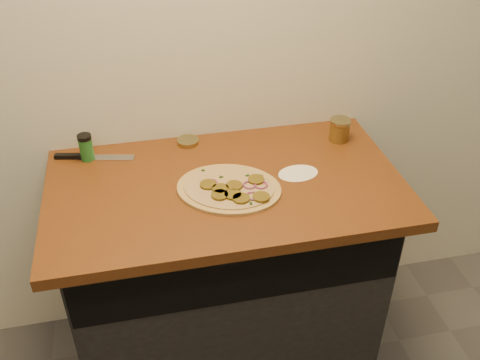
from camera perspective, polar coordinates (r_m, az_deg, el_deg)
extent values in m
cube|color=beige|center=(1.90, -3.75, 16.79)|extent=(4.00, 0.02, 2.70)
cube|color=black|center=(2.14, -1.52, -10.06)|extent=(1.10, 0.60, 0.86)
cube|color=brown|center=(1.82, -1.56, -0.66)|extent=(1.20, 0.70, 0.04)
cylinder|color=tan|center=(1.77, -1.20, -0.93)|extent=(0.45, 0.45, 0.01)
cylinder|color=beige|center=(1.76, -1.20, -0.73)|extent=(0.39, 0.39, 0.00)
cylinder|color=brown|center=(1.70, 0.13, -1.98)|extent=(0.06, 0.06, 0.01)
cylinder|color=brown|center=(1.79, 1.73, 0.04)|extent=(0.06, 0.06, 0.01)
cylinder|color=brown|center=(1.72, -2.17, -1.62)|extent=(0.06, 0.06, 0.01)
cylinder|color=brown|center=(1.74, -2.11, -0.95)|extent=(0.06, 0.06, 0.01)
cylinder|color=brown|center=(1.72, -0.76, -1.59)|extent=(0.06, 0.06, 0.01)
cylinder|color=brown|center=(1.71, 2.28, -1.82)|extent=(0.06, 0.06, 0.01)
cylinder|color=brown|center=(1.76, -3.42, -0.49)|extent=(0.06, 0.06, 0.01)
cylinder|color=brown|center=(1.76, -0.62, -0.61)|extent=(0.06, 0.06, 0.01)
torus|color=#7B2E5E|center=(1.76, 2.25, -0.52)|extent=(0.05, 0.05, 0.01)
torus|color=#7B2E5E|center=(1.71, 1.31, -1.70)|extent=(0.05, 0.05, 0.01)
torus|color=#7B2E5E|center=(1.76, 1.01, -0.52)|extent=(0.05, 0.05, 0.01)
torus|color=#7B2E5E|center=(1.77, -3.12, -0.30)|extent=(0.05, 0.05, 0.01)
cube|color=black|center=(1.80, -2.03, 0.33)|extent=(0.01, 0.01, 0.00)
cube|color=black|center=(1.81, 2.34, 0.40)|extent=(0.01, 0.01, 0.00)
cube|color=black|center=(1.84, -3.96, 1.03)|extent=(0.01, 0.01, 0.00)
cube|color=black|center=(1.72, -0.88, -1.57)|extent=(0.01, 0.01, 0.00)
cube|color=black|center=(1.81, 2.23, 0.45)|extent=(0.01, 0.01, 0.00)
cube|color=black|center=(1.70, 1.38, -2.09)|extent=(0.01, 0.01, 0.00)
cube|color=black|center=(1.78, 1.93, -0.18)|extent=(0.01, 0.01, 0.00)
cube|color=black|center=(1.81, 0.79, 0.49)|extent=(0.01, 0.01, 0.00)
cube|color=black|center=(1.68, 1.18, -2.52)|extent=(0.01, 0.01, 0.00)
cube|color=black|center=(1.73, 1.51, -1.35)|extent=(0.01, 0.01, 0.00)
cube|color=#B7BAC1|center=(1.99, -14.02, 2.32)|extent=(0.20, 0.08, 0.00)
cube|color=black|center=(2.02, -17.72, 2.43)|extent=(0.11, 0.04, 0.02)
cylinder|color=#958A56|center=(2.02, -5.59, 4.11)|extent=(0.09, 0.09, 0.02)
cylinder|color=maroon|center=(2.06, 10.54, 5.14)|extent=(0.07, 0.07, 0.07)
cylinder|color=#958A56|center=(2.04, 10.66, 6.18)|extent=(0.08, 0.08, 0.01)
cylinder|color=#206726|center=(1.98, -16.07, 3.18)|extent=(0.05, 0.05, 0.08)
cylinder|color=black|center=(1.95, -16.30, 4.42)|extent=(0.05, 0.05, 0.01)
cylinder|color=white|center=(1.86, 6.21, 0.72)|extent=(0.16, 0.16, 0.00)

